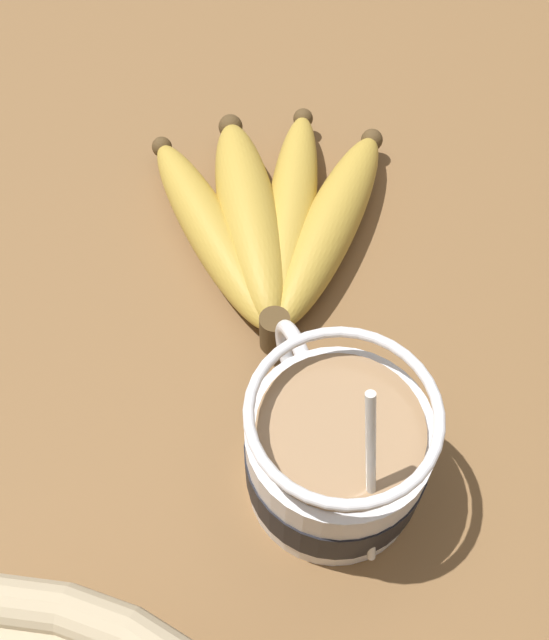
# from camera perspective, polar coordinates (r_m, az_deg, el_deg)

# --- Properties ---
(table) EXTENTS (1.17, 1.17, 0.04)m
(table) POSITION_cam_1_polar(r_m,az_deg,el_deg) (0.50, 1.30, -4.17)
(table) COLOR brown
(table) RESTS_ON ground
(coffee_mug) EXTENTS (0.14, 0.10, 0.15)m
(coffee_mug) POSITION_cam_1_polar(r_m,az_deg,el_deg) (0.41, 4.87, -10.60)
(coffee_mug) COLOR silver
(coffee_mug) RESTS_ON table
(banana_bunch) EXTENTS (0.22, 0.19, 0.04)m
(banana_bunch) POSITION_cam_1_polar(r_m,az_deg,el_deg) (0.53, -0.29, 8.07)
(banana_bunch) COLOR #4C381E
(banana_bunch) RESTS_ON table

